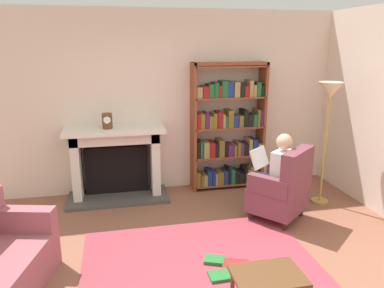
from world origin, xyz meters
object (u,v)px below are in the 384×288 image
Objects in this scene: floor_lamp at (329,102)px; bookshelf at (228,128)px; fireplace at (116,160)px; side_table at (268,282)px; armchair_reading at (282,189)px; mantel_clock at (107,121)px; seated_reader at (275,172)px.

bookshelf is at bearing 142.81° from floor_lamp.
fireplace is 2.56× the size of side_table.
floor_lamp is at bearing -37.19° from bookshelf.
fireplace is 1.75m from bookshelf.
fireplace reaches higher than armchair_reading.
bookshelf is at bearing 78.83° from side_table.
bookshelf is 1.13× the size of floor_lamp.
mantel_clock is 0.38× the size of side_table.
floor_lamp is at bearing 166.41° from armchair_reading.
bookshelf is 1.71× the size of seated_reader.
mantel_clock is at bearing 113.79° from side_table.
bookshelf is 1.40m from armchair_reading.
floor_lamp is (0.86, 0.30, 0.84)m from seated_reader.
floor_lamp is (2.84, -0.82, 0.89)m from fireplace.
armchair_reading is 0.23m from seated_reader.
floor_lamp is (1.71, 2.06, 1.08)m from side_table.
armchair_reading is (2.15, -1.11, -0.75)m from mantel_clock.
mantel_clock reaches higher than side_table.
mantel_clock is at bearing -175.72° from bookshelf.
fireplace is at bearing 163.81° from floor_lamp.
mantel_clock is at bearing -66.02° from seated_reader.
fireplace is at bearing 47.13° from mantel_clock.
floor_lamp is at bearing 50.30° from side_table.
seated_reader is at bearing -90.00° from armchair_reading.
fireplace is 6.71× the size of mantel_clock.
side_table is (-0.84, -1.76, -0.24)m from seated_reader.
bookshelf reaches higher than mantel_clock.
mantel_clock reaches higher than armchair_reading.
armchair_reading is 1.91m from side_table.
bookshelf reaches higher than side_table.
seated_reader is 1.24m from floor_lamp.
fireplace is at bearing -70.34° from armchair_reading.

